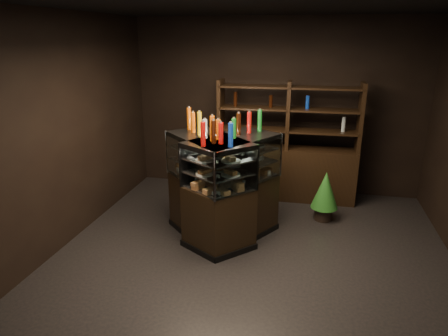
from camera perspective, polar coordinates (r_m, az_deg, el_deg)
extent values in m
plane|color=black|center=(5.25, 3.99, -12.45)|extent=(5.00, 5.00, 0.00)
cube|color=black|center=(7.09, 7.41, 8.66)|extent=(5.00, 0.02, 3.00)
cube|color=black|center=(2.38, -4.67, -11.73)|extent=(5.00, 0.02, 3.00)
cube|color=black|center=(5.58, -22.01, 4.79)|extent=(0.02, 5.00, 3.00)
cube|color=black|center=(4.51, 4.91, 22.33)|extent=(5.00, 5.00, 0.02)
cube|color=black|center=(5.50, 1.11, -5.92)|extent=(1.21, 1.43, 0.84)
cube|color=black|center=(5.67, 1.09, -9.41)|extent=(1.25, 1.47, 0.08)
cube|color=black|center=(5.17, 1.18, 4.00)|extent=(1.21, 1.43, 0.06)
cube|color=silver|center=(5.34, 1.14, -1.73)|extent=(1.14, 1.36, 0.02)
cube|color=silver|center=(5.27, 1.16, 0.28)|extent=(1.14, 1.36, 0.02)
cube|color=silver|center=(5.22, 1.17, 2.12)|extent=(1.14, 1.36, 0.02)
cube|color=white|center=(5.04, 3.91, 0.41)|extent=(0.68, 1.10, 0.59)
cylinder|color=silver|center=(5.53, 8.14, 1.91)|extent=(0.03, 0.03, 0.61)
cylinder|color=silver|center=(4.60, -1.36, -1.34)|extent=(0.03, 0.03, 0.61)
cube|color=black|center=(5.53, -1.98, -5.80)|extent=(1.36, 1.35, 0.84)
cube|color=black|center=(5.70, -1.94, -9.27)|extent=(1.40, 1.39, 0.08)
cube|color=black|center=(5.20, -2.10, 4.08)|extent=(1.36, 1.35, 0.06)
cube|color=silver|center=(5.37, -2.03, -1.63)|extent=(1.29, 1.28, 0.02)
cube|color=silver|center=(5.30, -2.06, 0.37)|extent=(1.29, 1.28, 0.02)
cube|color=silver|center=(5.25, -2.08, 2.21)|extent=(1.29, 1.28, 0.02)
cube|color=white|center=(5.12, -5.23, 0.68)|extent=(0.92, 0.90, 0.59)
cylinder|color=silver|center=(4.60, -1.36, -1.34)|extent=(0.03, 0.03, 0.61)
cylinder|color=silver|center=(5.68, -8.19, 2.36)|extent=(0.03, 0.03, 0.61)
cube|color=#DE924F|center=(4.95, -2.84, -2.96)|extent=(0.17, 0.20, 0.06)
cube|color=#DE924F|center=(5.12, -0.65, -2.17)|extent=(0.17, 0.20, 0.06)
cube|color=#DE924F|center=(5.31, 1.40, -1.43)|extent=(0.17, 0.20, 0.06)
cube|color=#DE924F|center=(5.49, 3.30, -0.74)|extent=(0.17, 0.20, 0.06)
cube|color=#DE924F|center=(5.69, 5.08, -0.10)|extent=(0.17, 0.20, 0.06)
cylinder|color=white|center=(4.94, -2.69, -0.80)|extent=(0.24, 0.24, 0.02)
cube|color=#DE924F|center=(4.93, -2.70, -0.42)|extent=(0.16, 0.19, 0.05)
cylinder|color=white|center=(5.10, -0.71, -0.15)|extent=(0.24, 0.24, 0.02)
cube|color=#DE924F|center=(5.09, -0.71, 0.22)|extent=(0.16, 0.19, 0.05)
cylinder|color=white|center=(5.27, 1.16, 0.46)|extent=(0.24, 0.24, 0.02)
cube|color=#DE924F|center=(5.26, 1.16, 0.81)|extent=(0.16, 0.19, 0.05)
cylinder|color=white|center=(5.44, 2.90, 1.03)|extent=(0.24, 0.24, 0.02)
cube|color=#DE924F|center=(5.43, 2.91, 1.37)|extent=(0.16, 0.19, 0.05)
cylinder|color=white|center=(5.62, 4.54, 1.56)|extent=(0.24, 0.24, 0.02)
cube|color=#DE924F|center=(5.61, 4.55, 1.90)|extent=(0.16, 0.19, 0.05)
cylinder|color=white|center=(4.89, -2.73, 1.16)|extent=(0.24, 0.24, 0.02)
cube|color=#DE924F|center=(4.88, -2.73, 1.55)|extent=(0.16, 0.19, 0.05)
cylinder|color=white|center=(5.05, -0.72, 1.75)|extent=(0.24, 0.24, 0.02)
cube|color=#DE924F|center=(5.04, -0.72, 2.13)|extent=(0.16, 0.19, 0.05)
cylinder|color=white|center=(5.22, 1.17, 2.31)|extent=(0.24, 0.24, 0.02)
cube|color=#DE924F|center=(5.21, 1.17, 2.67)|extent=(0.16, 0.19, 0.05)
cylinder|color=white|center=(5.39, 2.93, 2.82)|extent=(0.24, 0.24, 0.02)
cube|color=#DE924F|center=(5.38, 2.94, 3.18)|extent=(0.16, 0.19, 0.05)
cylinder|color=white|center=(5.57, 4.59, 3.31)|extent=(0.24, 0.24, 0.02)
cube|color=#DE924F|center=(5.56, 4.60, 3.65)|extent=(0.16, 0.19, 0.05)
cube|color=#DE924F|center=(5.78, -5.06, 0.21)|extent=(0.19, 0.19, 0.06)
cube|color=#DE924F|center=(5.56, -3.75, -0.52)|extent=(0.19, 0.19, 0.06)
cube|color=#DE924F|center=(5.34, -2.33, -1.31)|extent=(0.19, 0.19, 0.06)
cube|color=#DE924F|center=(5.12, -0.79, -2.16)|extent=(0.19, 0.19, 0.06)
cube|color=#DE924F|center=(4.91, 0.89, -3.09)|extent=(0.19, 0.19, 0.06)
cylinder|color=white|center=(5.70, -4.59, 1.82)|extent=(0.24, 0.24, 0.02)
cube|color=#DE924F|center=(5.69, -4.60, 2.15)|extent=(0.18, 0.18, 0.05)
cylinder|color=white|center=(5.50, -3.37, 1.21)|extent=(0.24, 0.24, 0.02)
cube|color=#DE924F|center=(5.49, -3.38, 1.55)|extent=(0.18, 0.18, 0.05)
cylinder|color=white|center=(5.30, -2.06, 0.55)|extent=(0.24, 0.24, 0.02)
cube|color=#DE924F|center=(5.29, -2.06, 0.91)|extent=(0.18, 0.18, 0.05)
cylinder|color=white|center=(5.10, -0.65, -0.15)|extent=(0.24, 0.24, 0.02)
cube|color=#DE924F|center=(5.09, -0.65, 0.21)|extent=(0.18, 0.18, 0.05)
cylinder|color=white|center=(4.91, 0.88, -0.92)|extent=(0.24, 0.24, 0.02)
cube|color=#DE924F|center=(4.90, 0.88, -0.54)|extent=(0.18, 0.18, 0.05)
cylinder|color=white|center=(5.65, -4.63, 3.54)|extent=(0.24, 0.24, 0.02)
cube|color=#DE924F|center=(5.65, -4.64, 3.88)|extent=(0.18, 0.18, 0.05)
cylinder|color=white|center=(5.45, -3.40, 2.99)|extent=(0.24, 0.24, 0.02)
cube|color=#DE924F|center=(5.44, -3.41, 3.34)|extent=(0.18, 0.18, 0.05)
cylinder|color=white|center=(5.25, -2.08, 2.39)|extent=(0.24, 0.24, 0.02)
cube|color=#DE924F|center=(5.24, -2.09, 2.76)|extent=(0.18, 0.18, 0.05)
cylinder|color=white|center=(5.05, -0.65, 1.75)|extent=(0.24, 0.24, 0.02)
cube|color=#DE924F|center=(5.04, -0.66, 2.13)|extent=(0.18, 0.18, 0.05)
cylinder|color=white|center=(4.85, 0.89, 1.06)|extent=(0.24, 0.24, 0.02)
cube|color=#DE924F|center=(4.84, 0.89, 1.45)|extent=(0.18, 0.18, 0.05)
cylinder|color=#147223|center=(4.76, -3.24, 4.81)|extent=(0.06, 0.06, 0.28)
cylinder|color=silver|center=(4.73, -3.27, 6.58)|extent=(0.03, 0.03, 0.02)
cylinder|color=black|center=(4.88, -1.69, 5.17)|extent=(0.06, 0.06, 0.28)
cylinder|color=silver|center=(4.85, -1.70, 6.90)|extent=(0.03, 0.03, 0.02)
cylinder|color=#B20C0A|center=(5.01, -0.21, 5.52)|extent=(0.06, 0.06, 0.28)
cylinder|color=silver|center=(4.98, -0.21, 7.20)|extent=(0.03, 0.03, 0.02)
cylinder|color=#D8590A|center=(5.13, 1.19, 5.84)|extent=(0.06, 0.06, 0.28)
cylinder|color=silver|center=(5.10, 1.20, 7.48)|extent=(0.03, 0.03, 0.02)
cylinder|color=yellow|center=(5.26, 2.53, 6.14)|extent=(0.06, 0.06, 0.28)
cylinder|color=silver|center=(5.23, 2.55, 7.75)|extent=(0.03, 0.03, 0.02)
cylinder|color=#0F38B2|center=(5.40, 3.80, 6.43)|extent=(0.06, 0.06, 0.28)
cylinder|color=silver|center=(5.37, 3.84, 7.99)|extent=(0.03, 0.03, 0.02)
cylinder|color=silver|center=(5.53, 5.02, 6.70)|extent=(0.06, 0.06, 0.28)
cylinder|color=silver|center=(5.50, 5.06, 8.23)|extent=(0.03, 0.03, 0.02)
cylinder|color=#147223|center=(5.62, -4.97, 6.89)|extent=(0.06, 0.06, 0.28)
cylinder|color=silver|center=(5.59, -5.01, 8.40)|extent=(0.03, 0.03, 0.02)
cylinder|color=black|center=(5.47, -4.07, 6.58)|extent=(0.06, 0.06, 0.28)
cylinder|color=silver|center=(5.44, -4.11, 8.13)|extent=(0.03, 0.03, 0.02)
cylinder|color=#B20C0A|center=(5.32, -3.13, 6.26)|extent=(0.06, 0.06, 0.28)
cylinder|color=silver|center=(5.29, -3.15, 7.84)|extent=(0.03, 0.03, 0.02)
cylinder|color=#D8590A|center=(5.16, -2.12, 5.91)|extent=(0.06, 0.06, 0.28)
cylinder|color=silver|center=(5.13, -2.14, 7.54)|extent=(0.03, 0.03, 0.02)
cylinder|color=yellow|center=(5.02, -1.06, 5.53)|extent=(0.06, 0.06, 0.28)
cylinder|color=silver|center=(4.98, -1.07, 7.21)|extent=(0.03, 0.03, 0.02)
cylinder|color=#0F38B2|center=(4.87, 0.06, 5.14)|extent=(0.06, 0.06, 0.28)
cylinder|color=silver|center=(4.84, 0.06, 6.87)|extent=(0.03, 0.03, 0.02)
cylinder|color=silver|center=(4.72, 1.26, 4.71)|extent=(0.06, 0.06, 0.28)
cylinder|color=silver|center=(4.69, 1.27, 6.49)|extent=(0.03, 0.03, 0.02)
cylinder|color=black|center=(6.32, 14.01, -6.31)|extent=(0.27, 0.27, 0.20)
cone|color=#1F5F1B|center=(6.17, 14.28, -3.08)|extent=(0.41, 0.41, 0.56)
cone|color=#1F5F1B|center=(6.11, 14.42, -1.46)|extent=(0.32, 0.32, 0.39)
cube|color=black|center=(6.89, 8.76, -0.71)|extent=(2.32, 0.47, 0.90)
cube|color=black|center=(6.77, -0.47, 7.92)|extent=(0.07, 0.38, 1.10)
cube|color=black|center=(6.63, 9.18, 7.47)|extent=(0.07, 0.38, 1.10)
cube|color=black|center=(6.69, 18.91, 6.80)|extent=(0.07, 0.38, 1.10)
cube|color=black|center=(6.69, 9.07, 5.37)|extent=(2.27, 0.43, 0.03)
cube|color=black|center=(6.62, 9.22, 8.32)|extent=(2.27, 0.43, 0.03)
cube|color=black|center=(6.57, 9.38, 11.32)|extent=(2.27, 0.43, 0.03)
cylinder|color=#147223|center=(6.75, 1.61, 6.80)|extent=(0.06, 0.06, 0.22)
cylinder|color=black|center=(6.68, 6.60, 6.56)|extent=(0.06, 0.06, 0.22)
cylinder|color=#B20C0A|center=(6.66, 11.65, 6.26)|extent=(0.06, 0.06, 0.22)
cylinder|color=#D8590A|center=(6.69, 16.70, 5.91)|extent=(0.06, 0.06, 0.22)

